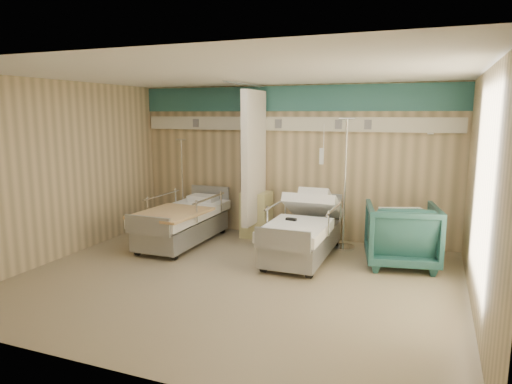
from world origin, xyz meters
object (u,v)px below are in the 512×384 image
(bed_right, at_px, (303,238))
(visitor_armchair, at_px, (401,235))
(bed_left, at_px, (183,226))
(iv_stand_right, at_px, (344,222))
(iv_stand_left, at_px, (183,212))
(bedside_cabinet, at_px, (256,214))

(bed_right, relative_size, visitor_armchair, 2.04)
(bed_left, xyz_separation_m, iv_stand_right, (2.71, 0.75, 0.14))
(bed_left, height_order, iv_stand_left, iv_stand_left)
(bed_right, bearing_deg, iv_stand_right, 55.67)
(bedside_cabinet, distance_m, visitor_armchair, 2.74)
(bed_right, height_order, iv_stand_right, iv_stand_right)
(bed_right, height_order, iv_stand_left, iv_stand_left)
(iv_stand_right, relative_size, iv_stand_left, 1.23)
(bed_right, xyz_separation_m, bedside_cabinet, (-1.15, 0.90, 0.11))
(bed_right, relative_size, bed_left, 1.00)
(bedside_cabinet, relative_size, visitor_armchair, 0.80)
(bedside_cabinet, distance_m, iv_stand_right, 1.67)
(iv_stand_left, bearing_deg, bedside_cabinet, 2.72)
(bed_right, bearing_deg, bedside_cabinet, 141.95)
(bed_left, bearing_deg, visitor_armchair, 2.68)
(visitor_armchair, distance_m, iv_stand_right, 1.14)
(bedside_cabinet, bearing_deg, bed_left, -139.40)
(bed_right, height_order, bed_left, same)
(bed_right, bearing_deg, bed_left, 180.00)
(bedside_cabinet, bearing_deg, bed_right, -38.05)
(visitor_armchair, distance_m, iv_stand_left, 4.22)
(visitor_armchair, xyz_separation_m, iv_stand_left, (-4.17, 0.65, -0.11))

